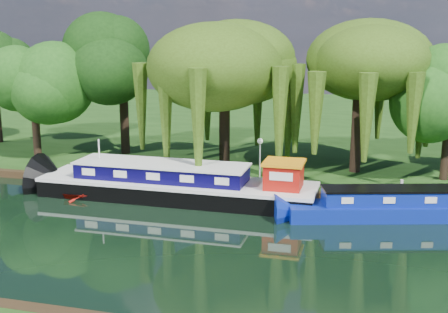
# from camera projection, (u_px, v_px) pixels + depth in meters

# --- Properties ---
(ground) EXTENTS (120.00, 120.00, 0.00)m
(ground) POSITION_uv_depth(u_px,v_px,m) (205.00, 243.00, 25.91)
(ground) COLOR black
(far_bank) EXTENTS (120.00, 52.00, 0.45)m
(far_bank) POSITION_uv_depth(u_px,v_px,m) (299.00, 123.00, 57.95)
(far_bank) COLOR #183A0F
(far_bank) RESTS_ON ground
(dutch_barge) EXTENTS (16.25, 3.79, 3.42)m
(dutch_barge) POSITION_uv_depth(u_px,v_px,m) (179.00, 185.00, 32.51)
(dutch_barge) COLOR black
(dutch_barge) RESTS_ON ground
(narrowboat) EXTENTS (12.19, 5.21, 1.76)m
(narrowboat) POSITION_uv_depth(u_px,v_px,m) (404.00, 206.00, 29.21)
(narrowboat) COLOR navy
(narrowboat) RESTS_ON ground
(red_dinghy) EXTENTS (3.77, 3.10, 0.68)m
(red_dinghy) POSITION_uv_depth(u_px,v_px,m) (93.00, 197.00, 32.96)
(red_dinghy) COLOR #9F130B
(red_dinghy) RESTS_ON ground
(willow_left) EXTENTS (7.79, 7.79, 9.34)m
(willow_left) POSITION_uv_depth(u_px,v_px,m) (224.00, 68.00, 36.06)
(willow_left) COLOR black
(willow_left) RESTS_ON far_bank
(willow_right) EXTENTS (7.40, 7.40, 9.01)m
(willow_right) POSITION_uv_depth(u_px,v_px,m) (360.00, 72.00, 35.80)
(willow_right) COLOR black
(willow_right) RESTS_ON far_bank
(tree_far_left) EXTENTS (5.03, 5.03, 8.10)m
(tree_far_left) POSITION_uv_depth(u_px,v_px,m) (33.00, 82.00, 39.67)
(tree_far_left) COLOR black
(tree_far_left) RESTS_ON far_bank
(tree_far_mid) EXTENTS (5.84, 5.84, 9.55)m
(tree_far_mid) POSITION_uv_depth(u_px,v_px,m) (122.00, 66.00, 41.34)
(tree_far_mid) COLOR black
(tree_far_mid) RESTS_ON far_bank
(lamppost) EXTENTS (0.36, 0.36, 2.56)m
(lamppost) POSITION_uv_depth(u_px,v_px,m) (260.00, 147.00, 35.17)
(lamppost) COLOR silver
(lamppost) RESTS_ON far_bank
(mooring_posts) EXTENTS (19.16, 0.16, 1.00)m
(mooring_posts) POSITION_uv_depth(u_px,v_px,m) (237.00, 177.00, 33.75)
(mooring_posts) COLOR silver
(mooring_posts) RESTS_ON far_bank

